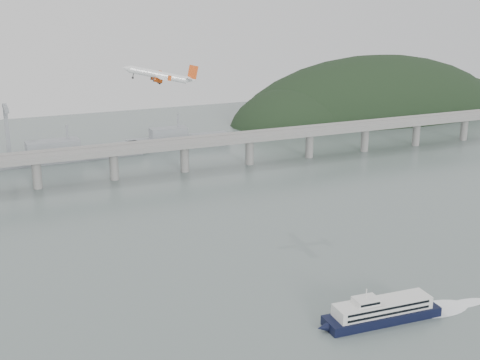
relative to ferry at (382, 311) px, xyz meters
name	(u,v)px	position (x,y,z in m)	size (l,w,h in m)	color
ground	(292,296)	(-22.77, 31.75, -4.00)	(900.00, 900.00, 0.00)	slate
bridge	(155,150)	(-23.92, 231.75, 13.65)	(800.00, 22.00, 23.90)	gray
headland	(385,130)	(262.41, 363.50, -23.34)	(365.00, 155.00, 156.00)	black
ferry	(382,311)	(0.00, 0.00, 0.00)	(78.22, 15.62, 14.75)	black
airliner	(160,75)	(-52.28, 114.82, 80.20)	(37.04, 33.74, 11.01)	white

